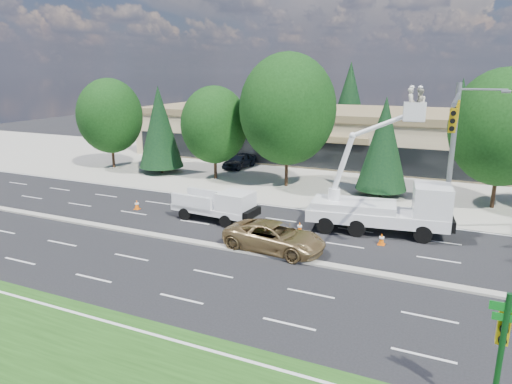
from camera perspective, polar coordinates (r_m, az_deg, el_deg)
The scene contains 24 objects.
ground at distance 25.42m, azimuth -1.82°, elevation -7.41°, with size 140.00×140.00×0.00m, color black.
concrete_apron at distance 43.48m, azimuth 9.82°, elevation 1.85°, with size 140.00×22.00×0.01m, color #9C9A8E.
road_median at distance 25.39m, azimuth -1.82°, elevation -7.28°, with size 120.00×0.55×0.12m, color #9C9A8E.
strip_mall at distance 52.57m, azimuth 12.75°, elevation 7.07°, with size 50.40×15.40×5.50m.
tree_front_a at distance 48.70m, azimuth -17.80°, elevation 9.04°, with size 6.50×6.50×9.01m.
tree_front_b at distance 45.01m, azimuth -11.95°, elevation 7.98°, with size 4.24×4.24×8.35m.
tree_front_c at distance 41.73m, azimuth -5.22°, elevation 8.34°, with size 6.08×6.08×8.43m.
tree_front_d at distance 38.63m, azimuth 3.96°, elevation 10.27°, with size 8.08×8.08×11.21m.
tree_front_e at distance 36.91m, azimuth 15.67°, elevation 5.83°, with size 3.96×3.96×7.81m.
tree_front_f at distance 36.40m, azimuth 28.46°, elevation 7.09°, with size 7.18×7.18×9.96m.
tree_back_a at distance 69.39m, azimuth 0.03°, elevation 10.52°, with size 4.14×4.14×8.16m.
tree_back_b at distance 64.83m, azimuth 11.61°, elevation 11.24°, with size 5.55×5.55×10.94m.
tree_back_c at distance 63.29m, azimuth 24.15°, elevation 9.17°, with size 4.50×4.50×8.87m.
signal_mast at distance 28.38m, azimuth 23.49°, elevation 6.41°, with size 2.76×10.16×9.00m.
street_sign_pole at distance 14.68m, azimuth 28.36°, elevation -16.39°, with size 0.90×0.44×4.00m.
utility_pickup at distance 30.25m, azimuth -4.72°, elevation -2.02°, with size 5.64×2.48×2.11m.
bucket_truck at distance 28.69m, azimuth 16.16°, elevation -1.41°, with size 8.60×3.63×8.86m.
traffic_cone_a at distance 33.90m, azimuth -14.68°, elevation -1.54°, with size 0.40×0.40×0.70m.
traffic_cone_b at distance 29.21m, azimuth -1.46°, elevation -3.68°, with size 0.40×0.40×0.70m.
traffic_cone_c at distance 28.22m, azimuth 5.48°, elevation -4.43°, with size 0.40×0.40×0.70m.
traffic_cone_d at distance 27.17m, azimuth 15.42°, elevation -5.69°, with size 0.40×0.40×0.70m.
minivan at distance 25.26m, azimuth 2.34°, elevation -5.63°, with size 2.62×5.67×1.58m, color #987A49.
parked_car_west at distance 46.88m, azimuth -2.07°, elevation 3.95°, with size 1.81×4.49×1.53m, color black.
parked_car_east at distance 42.71m, azimuth 15.14°, elevation 2.28°, with size 1.50×4.29×1.41m, color black.
Camera 1 is at (10.38, -21.11, 9.63)m, focal length 32.00 mm.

